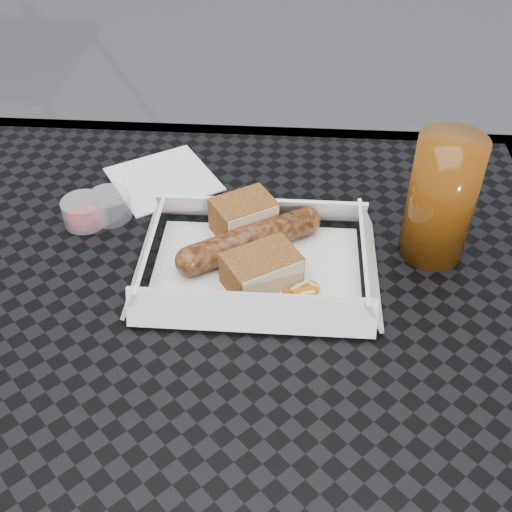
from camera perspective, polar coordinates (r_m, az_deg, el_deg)
The scene contains 10 objects.
patio_table at distance 0.69m, azimuth -4.64°, elevation -10.95°, with size 0.80×0.80×0.74m.
food_tray at distance 0.69m, azimuth 0.06°, elevation -1.21°, with size 0.22×0.15×0.00m, color white.
bratwurst at distance 0.70m, azimuth -0.52°, elevation 1.41°, with size 0.15×0.11×0.03m.
bread_near at distance 0.72m, azimuth -1.12°, elevation 3.57°, with size 0.07×0.05×0.04m, color brown.
bread_far at distance 0.66m, azimuth 0.48°, elevation -1.25°, with size 0.07×0.05×0.04m, color brown.
veg_garnish at distance 0.66m, azimuth 3.86°, elevation -3.37°, with size 0.03×0.03×0.00m.
napkin at distance 0.83m, azimuth -8.24°, elevation 6.78°, with size 0.12×0.12×0.00m, color white.
condiment_cup_sauce at distance 0.77m, azimuth -15.03°, elevation 3.83°, with size 0.05×0.05×0.03m, color maroon.
condiment_cup_empty at distance 0.77m, azimuth -12.88°, elevation 4.38°, with size 0.05×0.05×0.03m, color silver.
drink_glass at distance 0.70m, azimuth 16.15°, elevation 4.89°, with size 0.07×0.07×0.14m, color #612F08.
Camera 1 is at (0.08, -0.42, 1.21)m, focal length 45.00 mm.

